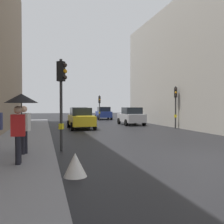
{
  "coord_description": "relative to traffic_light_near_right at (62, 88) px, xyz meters",
  "views": [
    {
      "loc": [
        -5.76,
        -8.41,
        1.94
      ],
      "look_at": [
        -0.94,
        9.95,
        1.47
      ],
      "focal_mm": 41.63,
      "sensor_mm": 36.0,
      "label": 1
    }
  ],
  "objects": [
    {
      "name": "ground_plane",
      "position": [
        5.03,
        -2.84,
        -2.7
      ],
      "size": [
        120.0,
        120.0,
        0.0
      ],
      "primitive_type": "plane",
      "color": "black"
    },
    {
      "name": "traffic_light_far_median",
      "position": [
        6.02,
        20.63,
        -0.48
      ],
      "size": [
        0.25,
        0.43,
        3.22
      ],
      "color": "#2D2D2D",
      "rests_on": "ground"
    },
    {
      "name": "sidewalk_kerb",
      "position": [
        -1.78,
        3.16,
        -2.62
      ],
      "size": [
        2.92,
        40.0,
        0.16
      ],
      "primitive_type": "cube",
      "color": "gray",
      "rests_on": "ground"
    },
    {
      "name": "pedestrian_with_black_backpack",
      "position": [
        -1.49,
        -1.22,
        -1.54
      ],
      "size": [
        0.66,
        0.47,
        1.77
      ],
      "color": "black",
      "rests_on": "sidewalk_kerb"
    },
    {
      "name": "car_yellow_taxi",
      "position": [
        2.26,
        10.4,
        -1.82
      ],
      "size": [
        2.04,
        4.21,
        1.76
      ],
      "color": "yellow",
      "rests_on": "ground"
    },
    {
      "name": "car_silver_hatchback",
      "position": [
        7.75,
        13.44,
        -1.82
      ],
      "size": [
        2.1,
        4.24,
        1.76
      ],
      "color": "#BCBCC1",
      "rests_on": "ground"
    },
    {
      "name": "traffic_light_near_right",
      "position": [
        0.0,
        0.0,
        0.0
      ],
      "size": [
        0.45,
        0.36,
        3.92
      ],
      "color": "#2D2D2D",
      "rests_on": "ground"
    },
    {
      "name": "warning_sign_triangle",
      "position": [
        0.08,
        -4.21,
        -2.37
      ],
      "size": [
        0.64,
        0.64,
        0.65
      ],
      "primitive_type": "cone",
      "color": "silver",
      "rests_on": "ground"
    },
    {
      "name": "traffic_light_mid_street",
      "position": [
        10.08,
        8.65,
        -0.23
      ],
      "size": [
        0.34,
        0.45,
        3.57
      ],
      "color": "#2D2D2D",
      "rests_on": "ground"
    },
    {
      "name": "car_white_compact",
      "position": [
        2.84,
        16.16,
        -1.82
      ],
      "size": [
        2.12,
        4.25,
        1.76
      ],
      "color": "silver",
      "rests_on": "ground"
    },
    {
      "name": "pedestrian_with_umbrella",
      "position": [
        -1.42,
        -2.93,
        -0.86
      ],
      "size": [
        1.0,
        1.0,
        2.14
      ],
      "color": "black",
      "rests_on": "sidewalk_kerb"
    },
    {
      "name": "car_blue_van",
      "position": [
        7.41,
        24.46,
        -1.82
      ],
      "size": [
        2.28,
        4.33,
        1.76
      ],
      "color": "navy",
      "rests_on": "ground"
    }
  ]
}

